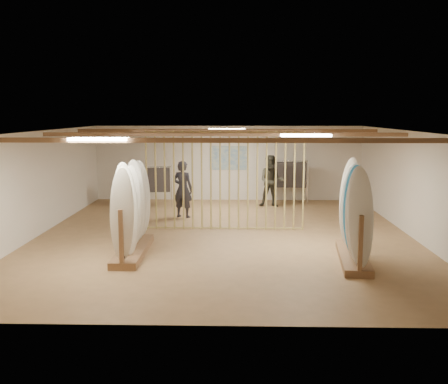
{
  "coord_description": "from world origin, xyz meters",
  "views": [
    {
      "loc": [
        0.36,
        -13.72,
        3.27
      ],
      "look_at": [
        0.0,
        0.0,
        1.2
      ],
      "focal_mm": 42.0,
      "sensor_mm": 36.0,
      "label": 1
    }
  ],
  "objects_px": {
    "rack_left": "(132,223)",
    "shopper_b": "(272,178)",
    "rack_right": "(354,229)",
    "clothing_rack_a": "(152,180)",
    "clothing_rack_b": "(287,175)",
    "shopper_a": "(183,185)"
  },
  "relations": [
    {
      "from": "clothing_rack_a",
      "to": "shopper_b",
      "type": "distance_m",
      "value": 4.21
    },
    {
      "from": "shopper_a",
      "to": "shopper_b",
      "type": "relative_size",
      "value": 0.99
    },
    {
      "from": "shopper_b",
      "to": "rack_right",
      "type": "bearing_deg",
      "value": -72.64
    },
    {
      "from": "shopper_a",
      "to": "shopper_b",
      "type": "xyz_separation_m",
      "value": [
        2.92,
        2.01,
        0.01
      ]
    },
    {
      "from": "clothing_rack_b",
      "to": "shopper_a",
      "type": "distance_m",
      "value": 4.55
    },
    {
      "from": "clothing_rack_b",
      "to": "shopper_a",
      "type": "height_order",
      "value": "shopper_a"
    },
    {
      "from": "rack_right",
      "to": "clothing_rack_b",
      "type": "bearing_deg",
      "value": 102.33
    },
    {
      "from": "rack_right",
      "to": "clothing_rack_a",
      "type": "bearing_deg",
      "value": 136.38
    },
    {
      "from": "clothing_rack_a",
      "to": "clothing_rack_b",
      "type": "bearing_deg",
      "value": 4.98
    },
    {
      "from": "clothing_rack_a",
      "to": "shopper_a",
      "type": "height_order",
      "value": "shopper_a"
    },
    {
      "from": "rack_left",
      "to": "clothing_rack_b",
      "type": "relative_size",
      "value": 1.69
    },
    {
      "from": "shopper_b",
      "to": "clothing_rack_a",
      "type": "bearing_deg",
      "value": -172.76
    },
    {
      "from": "shopper_a",
      "to": "clothing_rack_b",
      "type": "bearing_deg",
      "value": -121.23
    },
    {
      "from": "rack_left",
      "to": "shopper_b",
      "type": "distance_m",
      "value": 7.38
    },
    {
      "from": "clothing_rack_b",
      "to": "shopper_b",
      "type": "height_order",
      "value": "shopper_b"
    },
    {
      "from": "rack_right",
      "to": "clothing_rack_b",
      "type": "relative_size",
      "value": 1.68
    },
    {
      "from": "rack_right",
      "to": "clothing_rack_b",
      "type": "height_order",
      "value": "rack_right"
    },
    {
      "from": "shopper_a",
      "to": "rack_right",
      "type": "bearing_deg",
      "value": 151.68
    },
    {
      "from": "rack_right",
      "to": "shopper_b",
      "type": "xyz_separation_m",
      "value": [
        -1.4,
        6.83,
        0.3
      ]
    },
    {
      "from": "rack_left",
      "to": "clothing_rack_b",
      "type": "xyz_separation_m",
      "value": [
        4.26,
        7.26,
        0.3
      ]
    },
    {
      "from": "rack_left",
      "to": "shopper_b",
      "type": "relative_size",
      "value": 1.31
    },
    {
      "from": "rack_left",
      "to": "shopper_b",
      "type": "xyz_separation_m",
      "value": [
        3.64,
        6.41,
        0.29
      ]
    }
  ]
}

